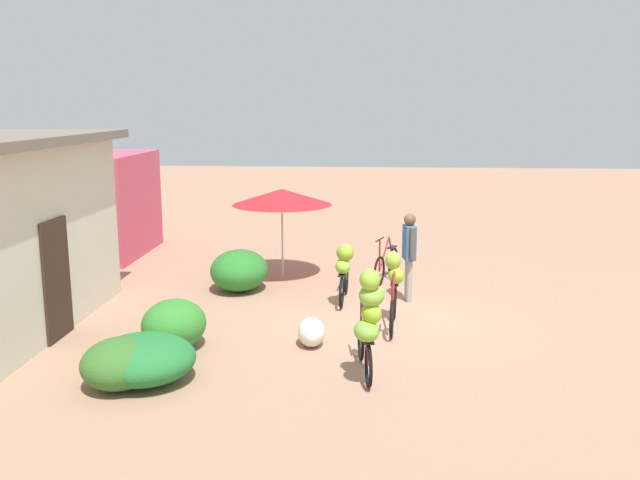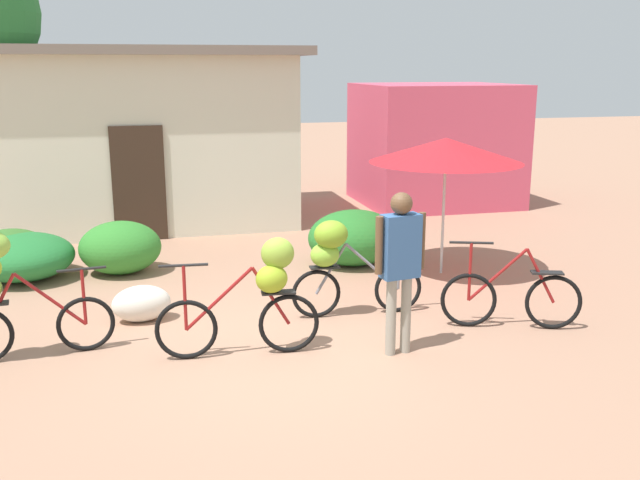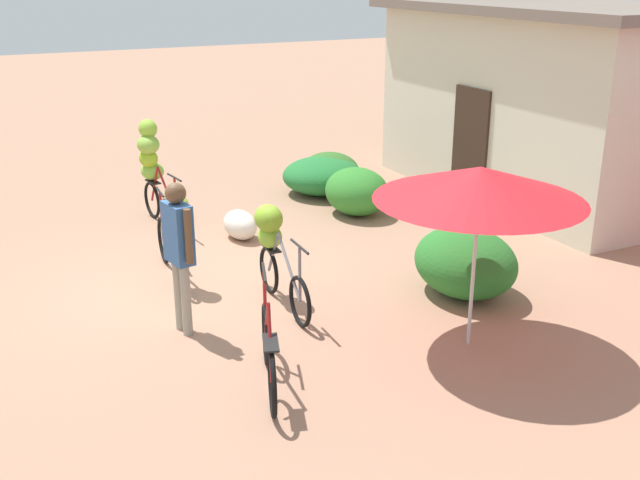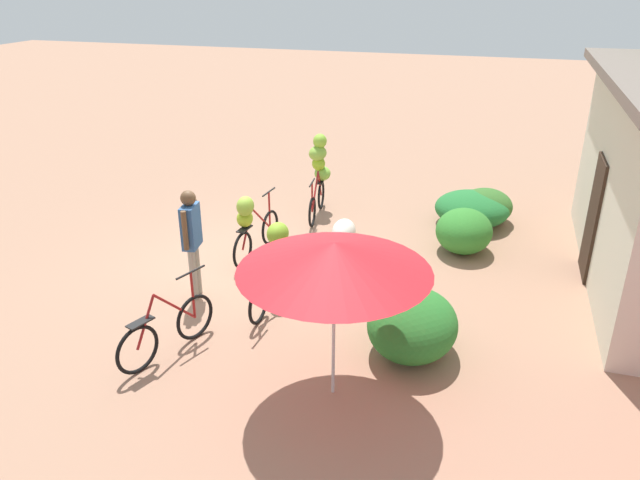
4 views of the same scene
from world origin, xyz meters
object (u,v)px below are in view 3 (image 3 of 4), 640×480
Objects in this scene: building_low at (545,100)px; bicycle_near_pile at (173,231)px; produce_sack at (240,225)px; bicycle_by_shop at (269,354)px; market_umbrella at (480,183)px; bicycle_center_loaded at (274,245)px; bicycle_leftmost at (153,164)px; person_vendor at (179,242)px.

building_low reaches higher than bicycle_near_pile.
bicycle_by_shop is at bearing -17.28° from produce_sack.
market_umbrella is 2.69m from bicycle_center_loaded.
bicycle_leftmost is at bearing -161.47° from market_umbrella.
market_umbrella reaches higher than bicycle_leftmost.
bicycle_by_shop is at bearing 1.09° from bicycle_near_pile.
building_low is 3.58× the size of person_vendor.
bicycle_by_shop is at bearing 14.37° from person_vendor.
person_vendor is (-1.54, -0.39, 0.72)m from bicycle_by_shop.
bicycle_near_pile is 2.99m from bicycle_by_shop.
bicycle_by_shop is (-0.15, -2.31, -1.46)m from market_umbrella.
produce_sack is (-2.34, 0.44, -0.51)m from bicycle_center_loaded.
building_low is 6.41m from market_umbrella.
bicycle_center_loaded is (3.75, 0.47, -0.22)m from bicycle_leftmost.
building_low is at bearing 120.26° from bicycle_by_shop.
market_umbrella is at bearing 18.53° from bicycle_leftmost.
bicycle_near_pile reaches higher than produce_sack.
produce_sack is (-4.18, 1.30, -0.14)m from bicycle_by_shop.
market_umbrella is at bearing 86.38° from bicycle_by_shop.
bicycle_leftmost reaches higher than bicycle_by_shop.
bicycle_near_pile is 1.46m from bicycle_center_loaded.
bicycle_center_loaded is (-1.98, -1.45, -1.09)m from market_umbrella.
bicycle_near_pile is at bearing -142.83° from market_umbrella.
person_vendor is (4.05, -0.78, 0.13)m from bicycle_leftmost.
bicycle_near_pile is at bearing -48.35° from produce_sack.
person_vendor is at bearing -165.63° from bicycle_by_shop.
person_vendor is at bearing -13.19° from bicycle_near_pile.
market_umbrella reaches higher than person_vendor.
bicycle_by_shop is (2.97, 0.06, -0.35)m from bicycle_near_pile.
bicycle_center_loaded is 0.94× the size of person_vendor.
produce_sack is at bearing -166.87° from market_umbrella.
produce_sack is at bearing 169.39° from bicycle_center_loaded.
produce_sack is (1.41, 0.91, -0.73)m from bicycle_leftmost.
bicycle_by_shop is at bearing -25.11° from bicycle_center_loaded.
bicycle_near_pile reaches higher than bicycle_by_shop.
bicycle_leftmost is 1.00× the size of bicycle_center_loaded.
bicycle_center_loaded is at bearing 154.89° from bicycle_by_shop.
person_vendor reaches higher than bicycle_by_shop.
bicycle_center_loaded is at bearing -69.76° from building_low.
bicycle_leftmost is 0.94× the size of person_vendor.
person_vendor reaches higher than bicycle_center_loaded.
bicycle_near_pile is at bearing -9.63° from bicycle_leftmost.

